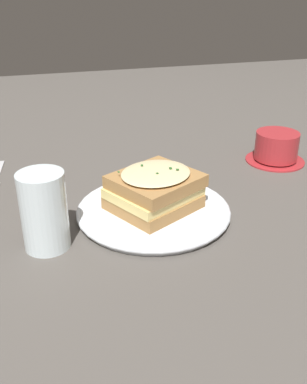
# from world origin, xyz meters

# --- Properties ---
(ground_plane) EXTENTS (2.40, 2.40, 0.00)m
(ground_plane) POSITION_xyz_m (0.00, 0.00, 0.00)
(ground_plane) COLOR #514C47
(dinner_plate) EXTENTS (0.25, 0.25, 0.02)m
(dinner_plate) POSITION_xyz_m (-0.01, 0.00, 0.01)
(dinner_plate) COLOR white
(dinner_plate) RESTS_ON ground_plane
(sandwich) EXTENTS (0.17, 0.16, 0.07)m
(sandwich) POSITION_xyz_m (-0.01, 0.00, 0.05)
(sandwich) COLOR #A37542
(sandwich) RESTS_ON dinner_plate
(teacup_with_saucer) EXTENTS (0.12, 0.14, 0.06)m
(teacup_with_saucer) POSITION_xyz_m (-0.33, -0.16, 0.03)
(teacup_with_saucer) COLOR #AD282D
(teacup_with_saucer) RESTS_ON ground_plane
(water_glass) EXTENTS (0.07, 0.07, 0.12)m
(water_glass) POSITION_xyz_m (0.16, 0.04, 0.06)
(water_glass) COLOR silver
(water_glass) RESTS_ON ground_plane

